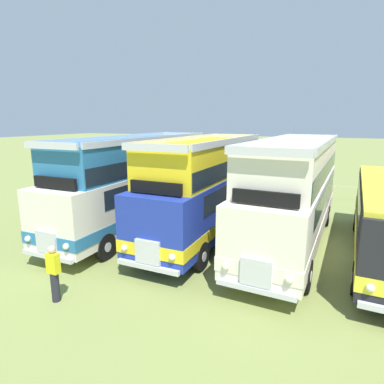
{
  "coord_description": "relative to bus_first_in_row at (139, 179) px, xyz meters",
  "views": [
    {
      "loc": [
        -0.41,
        -13.35,
        5.22
      ],
      "look_at": [
        -6.4,
        0.19,
        1.95
      ],
      "focal_mm": 30.19,
      "sensor_mm": 36.0,
      "label": 1
    }
  ],
  "objects": [
    {
      "name": "bus_first_in_row",
      "position": [
        0.0,
        0.0,
        0.0
      ],
      "size": [
        2.64,
        11.63,
        4.52
      ],
      "color": "silver",
      "rests_on": "ground"
    },
    {
      "name": "bus_third_in_row",
      "position": [
        7.43,
        0.32,
        -0.0
      ],
      "size": [
        3.07,
        11.02,
        4.52
      ],
      "color": "silver",
      "rests_on": "ground"
    },
    {
      "name": "rope_fence_line",
      "position": [
        9.28,
        9.87,
        -1.66
      ],
      "size": [
        24.64,
        0.08,
        1.05
      ],
      "color": "#8C704C",
      "rests_on": "ground"
    },
    {
      "name": "marshal_person",
      "position": [
        1.69,
        -7.2,
        -1.48
      ],
      "size": [
        0.36,
        0.24,
        1.73
      ],
      "color": "#23232D",
      "rests_on": "ground"
    },
    {
      "name": "bus_second_in_row",
      "position": [
        3.71,
        -0.25,
        -0.01
      ],
      "size": [
        2.71,
        9.79,
        4.52
      ],
      "color": "#1E339E",
      "rests_on": "ground"
    },
    {
      "name": "ground_plane",
      "position": [
        9.28,
        -0.13,
        -2.36
      ],
      "size": [
        200.0,
        200.0,
        0.0
      ],
      "primitive_type": "plane",
      "color": "olive"
    }
  ]
}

